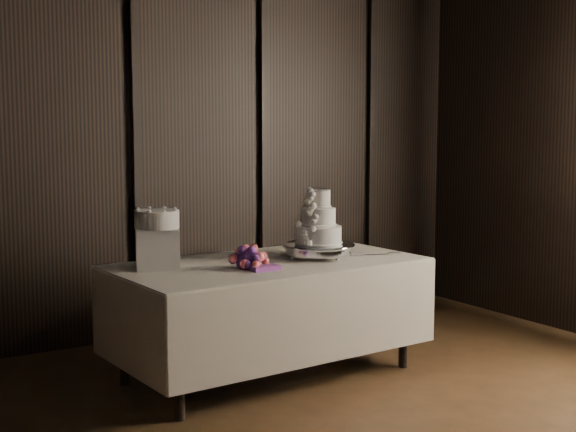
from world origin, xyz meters
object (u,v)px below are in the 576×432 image
at_px(display_table, 268,314).
at_px(wedding_cake, 317,223).
at_px(box_pedestal, 157,248).
at_px(small_cake, 157,219).
at_px(bouquet, 248,258).
at_px(cake_stand, 319,251).

relative_size(display_table, wedding_cake, 5.64).
bearing_deg(box_pedestal, small_cake, 0.00).
relative_size(bouquet, box_pedestal, 1.48).
bearing_deg(box_pedestal, display_table, -13.60).
bearing_deg(wedding_cake, small_cake, 145.26).
bearing_deg(small_cake, box_pedestal, 0.00).
xyz_separation_m(display_table, small_cake, (-0.70, 0.17, 0.65)).
relative_size(wedding_cake, box_pedestal, 1.40).
bearing_deg(bouquet, display_table, 31.46).
bearing_deg(small_cake, display_table, -13.60).
bearing_deg(bouquet, cake_stand, 10.05).
distance_m(wedding_cake, bouquet, 0.60).
xyz_separation_m(display_table, cake_stand, (0.37, -0.03, 0.39)).
relative_size(box_pedestal, small_cake, 0.94).
height_order(display_table, bouquet, bouquet).
relative_size(cake_stand, box_pedestal, 1.86).
xyz_separation_m(display_table, wedding_cake, (0.35, -0.05, 0.58)).
height_order(display_table, box_pedestal, box_pedestal).
bearing_deg(display_table, cake_stand, -8.45).
xyz_separation_m(cake_stand, small_cake, (-1.07, 0.20, 0.26)).
relative_size(cake_stand, wedding_cake, 1.33).
bearing_deg(cake_stand, display_table, 175.26).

